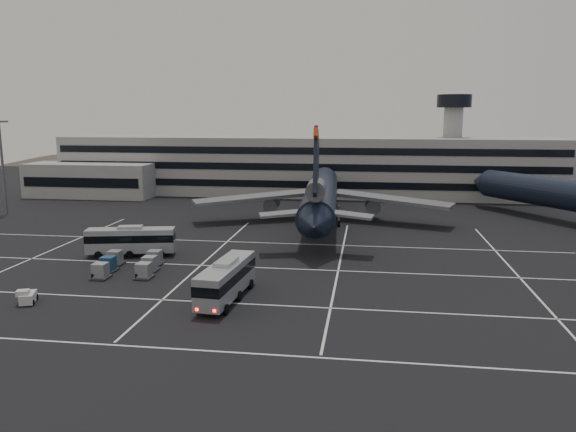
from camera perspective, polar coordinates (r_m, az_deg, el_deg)
The scene contains 10 objects.
ground at distance 69.48m, azimuth -5.06°, elevation -6.07°, with size 260.00×260.00×0.00m, color black.
lane_markings at distance 69.95m, azimuth -4.16°, elevation -5.94°, with size 90.00×55.62×0.01m.
terminal at distance 137.79m, azimuth 0.49°, elevation 5.09°, with size 125.00×26.00×24.00m.
hills at distance 236.95m, azimuth 8.76°, elevation 2.57°, with size 352.00×180.00×44.00m.
lightpole_left at distance 122.47m, azimuth -27.09°, elevation 5.59°, with size 2.40×2.40×18.28m.
trijet_main at distance 99.84m, azimuth 3.37°, elevation 2.08°, with size 47.39×57.65×18.08m.
bus_near at distance 60.28m, azimuth -6.29°, elevation -6.30°, with size 3.93×12.58×4.38m.
bus_far at distance 81.15m, azimuth -15.67°, elevation -2.32°, with size 12.39×5.31×4.27m.
tug_b at distance 65.26m, azimuth -24.91°, elevation -7.48°, with size 2.25×2.81×1.58m.
uld_cluster at distance 73.63m, azimuth -15.86°, elevation -4.73°, with size 8.48×9.59×1.93m.
Camera 1 is at (15.53, -64.81, 19.62)m, focal length 35.00 mm.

